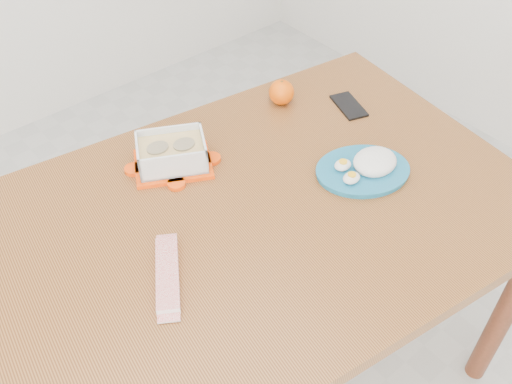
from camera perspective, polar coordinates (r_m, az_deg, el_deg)
dining_table at (r=1.41m, az=0.00°, el=-4.30°), size 1.44×1.06×0.75m
food_container at (r=1.45m, az=-8.42°, el=3.82°), size 0.24×0.22×0.08m
orange_fruit at (r=1.66m, az=2.56°, el=9.94°), size 0.07×0.07×0.07m
rice_plate at (r=1.46m, az=11.03°, el=2.56°), size 0.32×0.32×0.06m
candy_bar at (r=1.23m, az=-8.85°, el=-8.13°), size 0.14×0.19×0.02m
smartphone at (r=1.69m, az=9.27°, el=8.51°), size 0.10×0.14×0.01m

